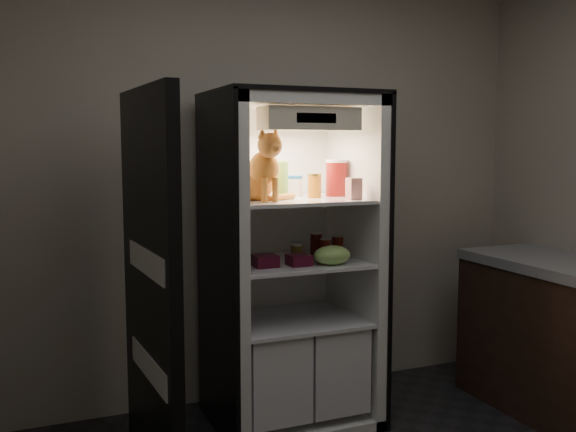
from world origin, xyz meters
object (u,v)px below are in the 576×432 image
at_px(mayo_tub, 295,186).
at_px(soda_can_b, 338,246).
at_px(soda_can_a, 316,244).
at_px(salsa_jar, 314,186).
at_px(grape_bag, 332,255).
at_px(refrigerator, 289,284).
at_px(condiment_jar, 297,252).
at_px(parmesan_shaker, 281,180).
at_px(pepper_jar, 336,178).
at_px(berry_box_right, 299,260).
at_px(soda_can_c, 325,249).
at_px(berry_box_left, 265,261).
at_px(tabby_cat, 260,173).
at_px(cream_carton, 354,189).

relative_size(mayo_tub, soda_can_b, 0.98).
height_order(soda_can_a, soda_can_b, soda_can_a).
bearing_deg(mayo_tub, salsa_jar, -59.17).
bearing_deg(grape_bag, refrigerator, 119.07).
xyz_separation_m(refrigerator, mayo_tub, (0.06, 0.05, 0.56)).
bearing_deg(salsa_jar, grape_bag, -85.61).
distance_m(condiment_jar, grape_bag, 0.23).
height_order(mayo_tub, grape_bag, mayo_tub).
height_order(parmesan_shaker, soda_can_a, parmesan_shaker).
xyz_separation_m(pepper_jar, berry_box_right, (-0.32, -0.20, -0.43)).
height_order(soda_can_c, berry_box_right, soda_can_c).
relative_size(mayo_tub, grape_bag, 0.57).
relative_size(parmesan_shaker, salsa_jar, 1.52).
distance_m(soda_can_b, berry_box_right, 0.36).
bearing_deg(refrigerator, berry_box_left, -140.77).
bearing_deg(soda_can_b, pepper_jar, 77.37).
relative_size(soda_can_b, grape_bag, 0.58).
relative_size(mayo_tub, condiment_jar, 1.27).
height_order(mayo_tub, soda_can_b, mayo_tub).
bearing_deg(berry_box_left, soda_can_a, 29.73).
relative_size(salsa_jar, soda_can_b, 1.10).
bearing_deg(soda_can_c, pepper_jar, 35.64).
bearing_deg(berry_box_left, pepper_jar, 17.91).
bearing_deg(soda_can_a, grape_bag, -99.91).
distance_m(tabby_cat, salsa_jar, 0.37).
relative_size(refrigerator, soda_can_c, 16.44).
bearing_deg(soda_can_b, mayo_tub, 155.98).
bearing_deg(berry_box_left, refrigerator, 39.23).
xyz_separation_m(refrigerator, salsa_jar, (0.13, -0.06, 0.57)).
relative_size(soda_can_b, berry_box_left, 0.98).
relative_size(pepper_jar, berry_box_left, 1.68).
bearing_deg(tabby_cat, berry_box_left, -81.33).
height_order(pepper_jar, berry_box_right, pepper_jar).
relative_size(mayo_tub, salsa_jar, 0.89).
height_order(mayo_tub, pepper_jar, pepper_jar).
bearing_deg(cream_carton, mayo_tub, 123.90).
relative_size(refrigerator, parmesan_shaker, 9.19).
relative_size(refrigerator, berry_box_right, 16.28).
relative_size(refrigerator, condiment_jar, 19.94).
distance_m(salsa_jar, soda_can_a, 0.38).
distance_m(soda_can_c, berry_box_right, 0.25).
relative_size(parmesan_shaker, cream_carton, 1.74).
bearing_deg(pepper_jar, salsa_jar, -161.79).
bearing_deg(salsa_jar, soda_can_c, -18.94).
bearing_deg(refrigerator, soda_can_c, -23.87).
bearing_deg(berry_box_right, parmesan_shaker, 98.72).
distance_m(mayo_tub, salsa_jar, 0.14).
distance_m(cream_carton, soda_can_a, 0.48).
bearing_deg(condiment_jar, tabby_cat, -163.09).
bearing_deg(parmesan_shaker, berry_box_left, -136.45).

